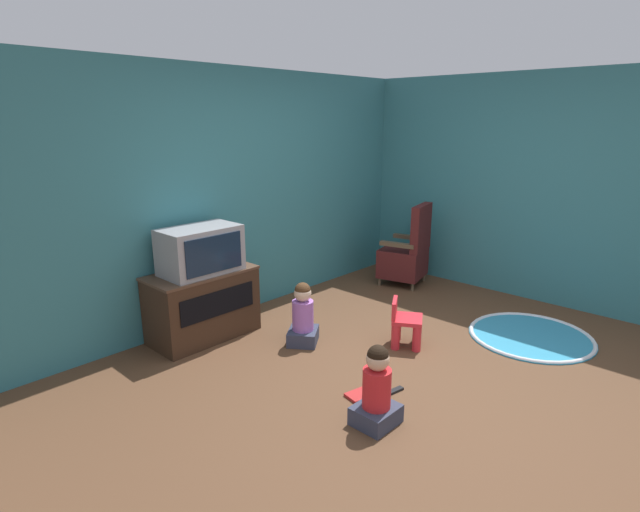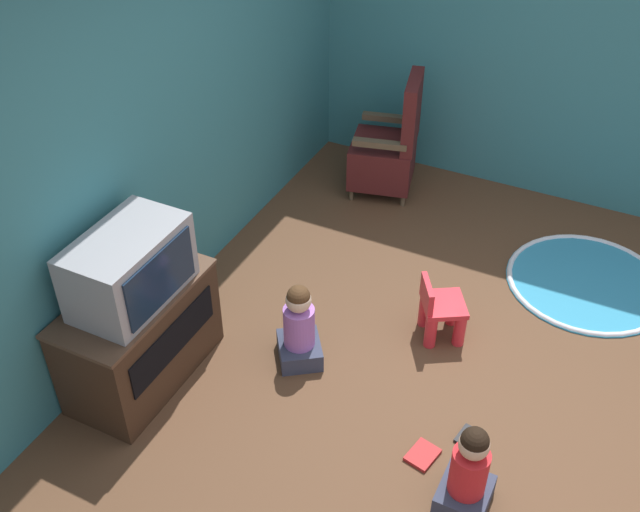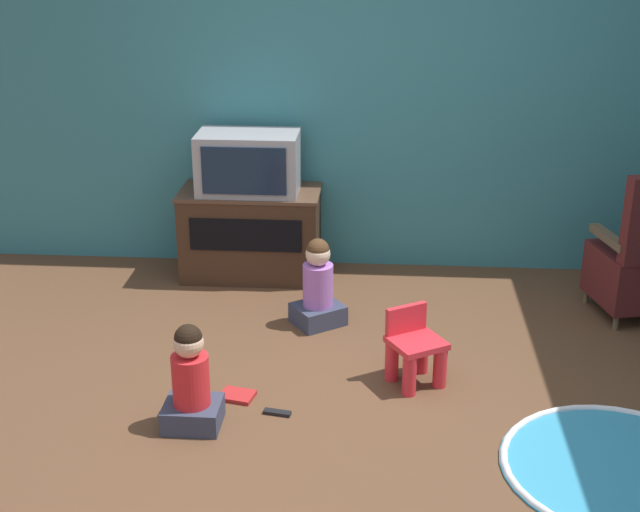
{
  "view_description": "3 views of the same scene",
  "coord_description": "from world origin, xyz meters",
  "px_view_note": "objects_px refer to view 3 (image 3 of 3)",
  "views": [
    {
      "loc": [
        -3.28,
        -2.07,
        2.04
      ],
      "look_at": [
        -0.21,
        0.8,
        0.87
      ],
      "focal_mm": 28.0,
      "sensor_mm": 36.0,
      "label": 1
    },
    {
      "loc": [
        -3.24,
        -0.65,
        3.47
      ],
      "look_at": [
        -0.25,
        0.83,
        0.88
      ],
      "focal_mm": 42.0,
      "sensor_mm": 36.0,
      "label": 2
    },
    {
      "loc": [
        0.14,
        -4.29,
        2.57
      ],
      "look_at": [
        -0.21,
        0.65,
        0.61
      ],
      "focal_mm": 50.0,
      "sensor_mm": 36.0,
      "label": 3
    }
  ],
  "objects_px": {
    "yellow_kid_chair": "(415,351)",
    "child_watching_left": "(318,288)",
    "child_watching_center": "(191,383)",
    "book": "(237,396)",
    "remote_control": "(277,413)",
    "tv_cabinet": "(251,232)",
    "television": "(248,163)"
  },
  "relations": [
    {
      "from": "remote_control",
      "to": "child_watching_left",
      "type": "bearing_deg",
      "value": -86.32
    },
    {
      "from": "child_watching_left",
      "to": "child_watching_center",
      "type": "xyz_separation_m",
      "value": [
        -0.57,
        -1.27,
        -0.0
      ]
    },
    {
      "from": "tv_cabinet",
      "to": "child_watching_center",
      "type": "height_order",
      "value": "tv_cabinet"
    },
    {
      "from": "tv_cabinet",
      "to": "child_watching_center",
      "type": "relative_size",
      "value": 1.72
    },
    {
      "from": "television",
      "to": "book",
      "type": "bearing_deg",
      "value": -84.43
    },
    {
      "from": "book",
      "to": "remote_control",
      "type": "bearing_deg",
      "value": 160.22
    },
    {
      "from": "child_watching_left",
      "to": "tv_cabinet",
      "type": "bearing_deg",
      "value": 89.34
    },
    {
      "from": "remote_control",
      "to": "tv_cabinet",
      "type": "bearing_deg",
      "value": -67.35
    },
    {
      "from": "book",
      "to": "remote_control",
      "type": "height_order",
      "value": "book"
    },
    {
      "from": "child_watching_center",
      "to": "remote_control",
      "type": "xyz_separation_m",
      "value": [
        0.43,
        0.14,
        -0.24
      ]
    },
    {
      "from": "book",
      "to": "yellow_kid_chair",
      "type": "bearing_deg",
      "value": -152.82
    },
    {
      "from": "child_watching_center",
      "to": "book",
      "type": "relative_size",
      "value": 2.77
    },
    {
      "from": "child_watching_left",
      "to": "book",
      "type": "height_order",
      "value": "child_watching_left"
    },
    {
      "from": "child_watching_center",
      "to": "television",
      "type": "bearing_deg",
      "value": 90.0
    },
    {
      "from": "yellow_kid_chair",
      "to": "child_watching_left",
      "type": "height_order",
      "value": "child_watching_left"
    },
    {
      "from": "child_watching_center",
      "to": "book",
      "type": "bearing_deg",
      "value": 57.66
    },
    {
      "from": "tv_cabinet",
      "to": "television",
      "type": "bearing_deg",
      "value": -90.0
    },
    {
      "from": "tv_cabinet",
      "to": "television",
      "type": "distance_m",
      "value": 0.53
    },
    {
      "from": "television",
      "to": "child_watching_center",
      "type": "height_order",
      "value": "television"
    },
    {
      "from": "child_watching_center",
      "to": "remote_control",
      "type": "height_order",
      "value": "child_watching_center"
    },
    {
      "from": "child_watching_left",
      "to": "book",
      "type": "distance_m",
      "value": 1.08
    },
    {
      "from": "yellow_kid_chair",
      "to": "television",
      "type": "bearing_deg",
      "value": 96.84
    },
    {
      "from": "child_watching_center",
      "to": "book",
      "type": "height_order",
      "value": "child_watching_center"
    },
    {
      "from": "yellow_kid_chair",
      "to": "remote_control",
      "type": "relative_size",
      "value": 2.81
    },
    {
      "from": "tv_cabinet",
      "to": "child_watching_center",
      "type": "bearing_deg",
      "value": -90.45
    },
    {
      "from": "child_watching_center",
      "to": "book",
      "type": "distance_m",
      "value": 0.42
    },
    {
      "from": "tv_cabinet",
      "to": "remote_control",
      "type": "bearing_deg",
      "value": -77.88
    },
    {
      "from": "child_watching_left",
      "to": "book",
      "type": "xyz_separation_m",
      "value": [
        -0.38,
        -0.98,
        -0.24
      ]
    },
    {
      "from": "television",
      "to": "remote_control",
      "type": "bearing_deg",
      "value": -77.73
    },
    {
      "from": "television",
      "to": "remote_control",
      "type": "xyz_separation_m",
      "value": [
        0.41,
        -1.9,
        -0.86
      ]
    },
    {
      "from": "tv_cabinet",
      "to": "remote_control",
      "type": "distance_m",
      "value": 2.0
    },
    {
      "from": "television",
      "to": "child_watching_center",
      "type": "bearing_deg",
      "value": -90.46
    }
  ]
}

